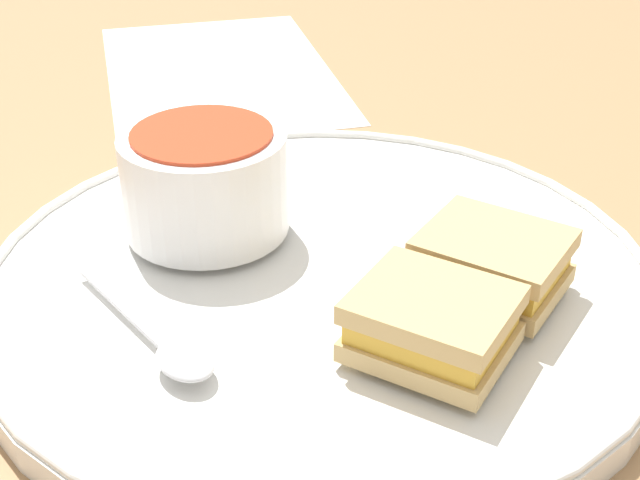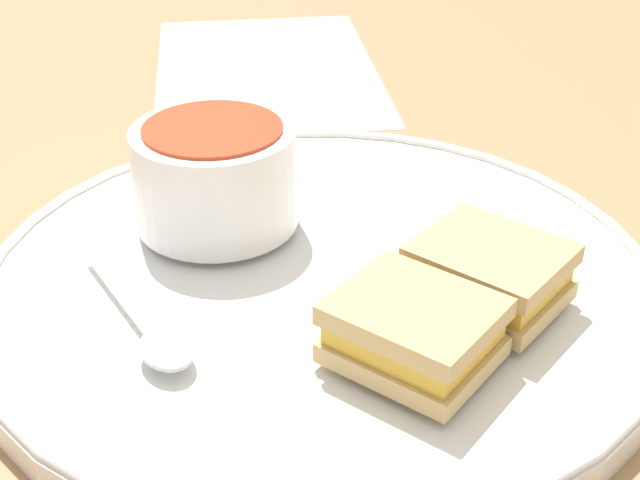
{
  "view_description": "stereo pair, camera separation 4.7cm",
  "coord_description": "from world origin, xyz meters",
  "px_view_note": "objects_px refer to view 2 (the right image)",
  "views": [
    {
      "loc": [
        0.16,
        0.37,
        0.28
      ],
      "look_at": [
        0.0,
        0.0,
        0.04
      ],
      "focal_mm": 50.0,
      "sensor_mm": 36.0,
      "label": 1
    },
    {
      "loc": [
        0.12,
        0.39,
        0.28
      ],
      "look_at": [
        0.0,
        0.0,
        0.04
      ],
      "focal_mm": 50.0,
      "sensor_mm": 36.0,
      "label": 2
    }
  ],
  "objects_px": {
    "sandwich_half_near": "(414,331)",
    "sandwich_half_far": "(490,273)",
    "spoon": "(158,340)",
    "soup_bowl": "(215,175)"
  },
  "relations": [
    {
      "from": "sandwich_half_near",
      "to": "sandwich_half_far",
      "type": "xyz_separation_m",
      "value": [
        -0.05,
        -0.03,
        0.0
      ]
    },
    {
      "from": "sandwich_half_near",
      "to": "spoon",
      "type": "bearing_deg",
      "value": -20.89
    },
    {
      "from": "spoon",
      "to": "sandwich_half_far",
      "type": "xyz_separation_m",
      "value": [
        -0.17,
        0.01,
        0.01
      ]
    },
    {
      "from": "spoon",
      "to": "sandwich_half_near",
      "type": "xyz_separation_m",
      "value": [
        -0.11,
        0.04,
        0.01
      ]
    },
    {
      "from": "soup_bowl",
      "to": "sandwich_half_near",
      "type": "relative_size",
      "value": 1.01
    },
    {
      "from": "soup_bowl",
      "to": "sandwich_half_far",
      "type": "bearing_deg",
      "value": 134.56
    },
    {
      "from": "sandwich_half_near",
      "to": "sandwich_half_far",
      "type": "bearing_deg",
      "value": -147.93
    },
    {
      "from": "soup_bowl",
      "to": "sandwich_half_far",
      "type": "relative_size",
      "value": 1.02
    },
    {
      "from": "soup_bowl",
      "to": "sandwich_half_far",
      "type": "height_order",
      "value": "soup_bowl"
    },
    {
      "from": "sandwich_half_far",
      "to": "sandwich_half_near",
      "type": "bearing_deg",
      "value": 32.07
    }
  ]
}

